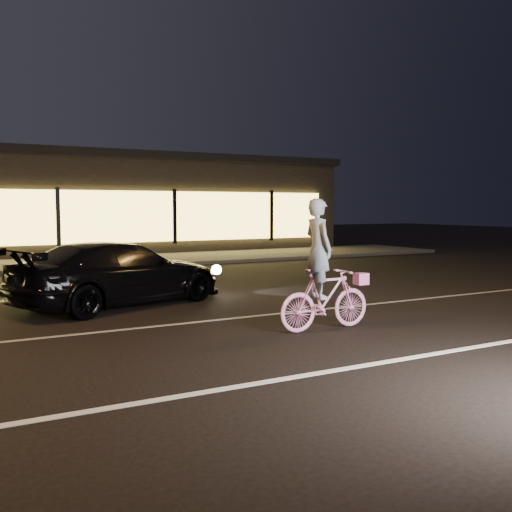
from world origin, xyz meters
TOP-DOWN VIEW (x-y plane):
  - ground at (0.00, 0.00)m, footprint 90.00×90.00m
  - lane_stripe_near at (0.00, -1.50)m, footprint 60.00×0.12m
  - lane_stripe_far at (0.00, 2.00)m, footprint 60.00×0.10m
  - sidewalk at (0.00, 13.00)m, footprint 30.00×4.00m
  - storefront at (0.00, 18.97)m, footprint 25.40×8.42m
  - cyclist at (1.72, 0.45)m, footprint 1.68×0.58m
  - sedan at (-0.54, 4.29)m, footprint 4.81×3.23m

SIDE VIEW (x-z plane):
  - ground at x=0.00m, z-range 0.00..0.00m
  - lane_stripe_near at x=0.00m, z-range 0.00..0.01m
  - lane_stripe_far at x=0.00m, z-range 0.00..0.01m
  - sidewalk at x=0.00m, z-range 0.00..0.12m
  - sedan at x=-0.54m, z-range 0.00..1.29m
  - cyclist at x=1.72m, z-range -0.31..1.81m
  - storefront at x=0.00m, z-range 0.05..4.25m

